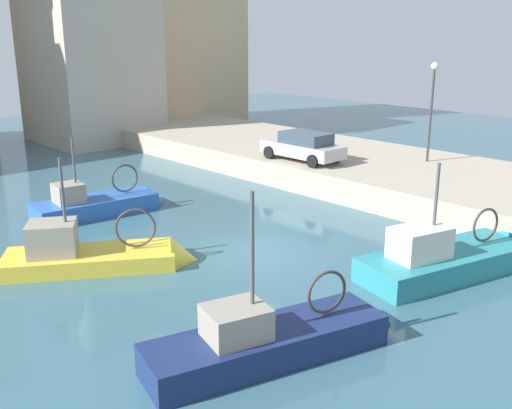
{
  "coord_description": "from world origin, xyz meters",
  "views": [
    {
      "loc": [
        -13.05,
        -14.35,
        7.46
      ],
      "look_at": [
        1.53,
        1.3,
        1.2
      ],
      "focal_mm": 41.71,
      "sensor_mm": 36.0,
      "label": 1
    }
  ],
  "objects_px": {
    "fishing_boat_yellow": "(102,262)",
    "parked_car_silver": "(303,146)",
    "fishing_boat_navy": "(278,352)",
    "fishing_boat_teal": "(452,268)",
    "quay_streetlamp": "(432,95)",
    "fishing_boat_blue": "(103,211)"
  },
  "relations": [
    {
      "from": "fishing_boat_yellow",
      "to": "parked_car_silver",
      "type": "bearing_deg",
      "value": 13.01
    },
    {
      "from": "fishing_boat_teal",
      "to": "fishing_boat_navy",
      "type": "relative_size",
      "value": 1.02
    },
    {
      "from": "fishing_boat_teal",
      "to": "quay_streetlamp",
      "type": "height_order",
      "value": "quay_streetlamp"
    },
    {
      "from": "fishing_boat_blue",
      "to": "quay_streetlamp",
      "type": "xyz_separation_m",
      "value": [
        14.32,
        -6.69,
        4.35
      ]
    },
    {
      "from": "fishing_boat_blue",
      "to": "parked_car_silver",
      "type": "relative_size",
      "value": 1.38
    },
    {
      "from": "fishing_boat_navy",
      "to": "fishing_boat_blue",
      "type": "height_order",
      "value": "fishing_boat_navy"
    },
    {
      "from": "fishing_boat_teal",
      "to": "fishing_boat_navy",
      "type": "distance_m",
      "value": 7.74
    },
    {
      "from": "fishing_boat_navy",
      "to": "quay_streetlamp",
      "type": "relative_size",
      "value": 1.42
    },
    {
      "from": "fishing_boat_teal",
      "to": "fishing_boat_navy",
      "type": "height_order",
      "value": "fishing_boat_navy"
    },
    {
      "from": "fishing_boat_teal",
      "to": "fishing_boat_blue",
      "type": "relative_size",
      "value": 1.17
    },
    {
      "from": "fishing_boat_navy",
      "to": "fishing_boat_blue",
      "type": "distance_m",
      "value": 13.55
    },
    {
      "from": "fishing_boat_teal",
      "to": "quay_streetlamp",
      "type": "bearing_deg",
      "value": 35.93
    },
    {
      "from": "parked_car_silver",
      "to": "fishing_boat_yellow",
      "type": "bearing_deg",
      "value": -166.99
    },
    {
      "from": "fishing_boat_yellow",
      "to": "quay_streetlamp",
      "type": "distance_m",
      "value": 17.94
    },
    {
      "from": "fishing_boat_navy",
      "to": "quay_streetlamp",
      "type": "bearing_deg",
      "value": 21.05
    },
    {
      "from": "parked_car_silver",
      "to": "fishing_boat_blue",
      "type": "bearing_deg",
      "value": 166.59
    },
    {
      "from": "fishing_boat_teal",
      "to": "quay_streetlamp",
      "type": "distance_m",
      "value": 12.33
    },
    {
      "from": "fishing_boat_navy",
      "to": "quay_streetlamp",
      "type": "xyz_separation_m",
      "value": [
        17.08,
        6.57,
        4.34
      ]
    },
    {
      "from": "fishing_boat_navy",
      "to": "fishing_boat_yellow",
      "type": "relative_size",
      "value": 1.1
    },
    {
      "from": "fishing_boat_blue",
      "to": "quay_streetlamp",
      "type": "bearing_deg",
      "value": -25.05
    },
    {
      "from": "fishing_boat_navy",
      "to": "fishing_boat_yellow",
      "type": "distance_m",
      "value": 7.91
    },
    {
      "from": "fishing_boat_yellow",
      "to": "parked_car_silver",
      "type": "relative_size",
      "value": 1.44
    }
  ]
}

